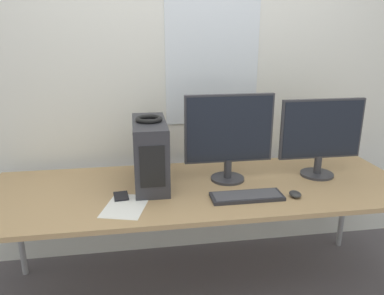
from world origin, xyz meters
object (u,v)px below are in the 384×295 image
Objects in this scene: pc_tower at (150,153)px; keyboard at (247,196)px; headphones at (149,119)px; monitor_right_near at (321,135)px; monitor_main at (229,134)px; mouse at (295,194)px; cell_phone at (121,196)px.

pc_tower is 0.63m from keyboard.
pc_tower is 3.04× the size of headphones.
monitor_main is at bearing 178.27° from monitor_right_near.
monitor_main is at bearing 135.92° from mouse.
keyboard is 0.28m from mouse.
monitor_right_near reaches higher than keyboard.
mouse is at bearing -21.87° from pc_tower.
keyboard is at bearing -29.49° from pc_tower.
pc_tower is 0.21m from headphones.
monitor_main is at bearing -1.69° from headphones.
headphones is at bearing 90.00° from pc_tower.
mouse is 0.66× the size of cell_phone.
headphones is at bearing 178.31° from monitor_main.
headphones reaches higher than keyboard.
headphones is at bearing 37.52° from cell_phone.
headphones is 1.24× the size of cell_phone.
cell_phone is (-0.98, 0.15, -0.01)m from mouse.
keyboard is 0.71m from cell_phone.
mouse is at bearing -14.79° from cell_phone.
mouse is at bearing -133.83° from monitor_right_near.
pc_tower is 1.19× the size of keyboard.
monitor_main is (0.48, -0.01, 0.10)m from pc_tower.
monitor_main is 6.44× the size of mouse.
monitor_main reaches higher than mouse.
monitor_right_near is (1.07, -0.03, -0.13)m from headphones.
monitor_main reaches higher than headphones.
cell_phone is (-1.25, -0.14, -0.27)m from monitor_right_near.
monitor_main is (0.48, -0.01, -0.11)m from headphones.
monitor_main is at bearing 98.20° from keyboard.
monitor_main reaches higher than cell_phone.
pc_tower is 5.68× the size of mouse.
pc_tower is at bearing 150.51° from keyboard.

